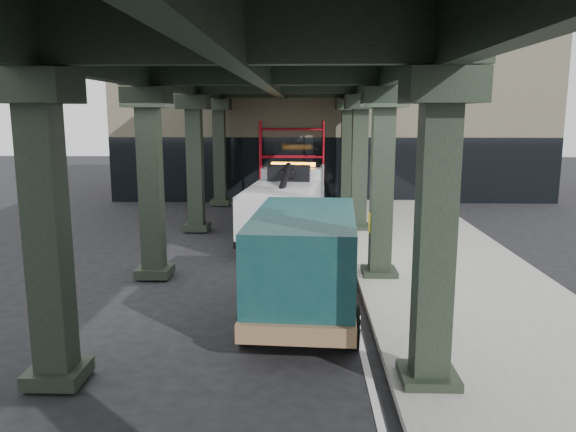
# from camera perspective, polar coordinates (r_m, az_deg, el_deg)

# --- Properties ---
(ground) EXTENTS (90.00, 90.00, 0.00)m
(ground) POSITION_cam_1_polar(r_m,az_deg,el_deg) (13.18, -1.05, -8.90)
(ground) COLOR black
(ground) RESTS_ON ground
(sidewalk) EXTENTS (5.00, 40.00, 0.15)m
(sidewalk) POSITION_cam_1_polar(r_m,az_deg,el_deg) (15.54, 16.22, -6.01)
(sidewalk) COLOR gray
(sidewalk) RESTS_ON ground
(lane_stripe) EXTENTS (0.12, 38.00, 0.01)m
(lane_stripe) POSITION_cam_1_polar(r_m,az_deg,el_deg) (15.11, 5.81, -6.39)
(lane_stripe) COLOR silver
(lane_stripe) RESTS_ON ground
(viaduct) EXTENTS (7.40, 32.00, 6.40)m
(viaduct) POSITION_cam_1_polar(r_m,az_deg,el_deg) (14.50, -2.37, 14.76)
(viaduct) COLOR black
(viaduct) RESTS_ON ground
(building) EXTENTS (22.00, 10.00, 8.00)m
(building) POSITION_cam_1_polar(r_m,az_deg,el_deg) (32.46, 4.20, 9.75)
(building) COLOR #C6B793
(building) RESTS_ON ground
(scaffolding) EXTENTS (3.08, 0.88, 4.00)m
(scaffolding) POSITION_cam_1_polar(r_m,az_deg,el_deg) (27.17, 0.40, 5.66)
(scaffolding) COLOR red
(scaffolding) RESTS_ON ground
(tow_truck) EXTENTS (2.94, 8.14, 2.62)m
(tow_truck) POSITION_cam_1_polar(r_m,az_deg,el_deg) (20.16, -0.01, 1.62)
(tow_truck) COLOR black
(tow_truck) RESTS_ON ground
(towed_van) EXTENTS (2.59, 5.81, 2.30)m
(towed_van) POSITION_cam_1_polar(r_m,az_deg,el_deg) (12.25, 1.77, -4.34)
(towed_van) COLOR #113B3E
(towed_van) RESTS_ON ground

